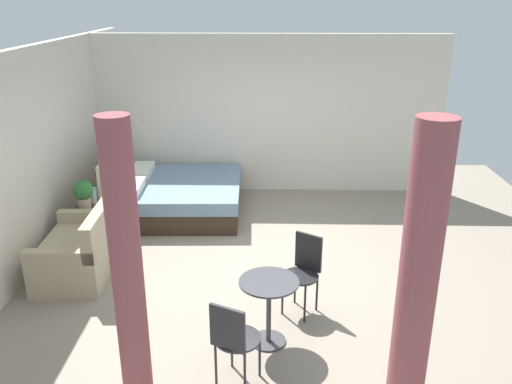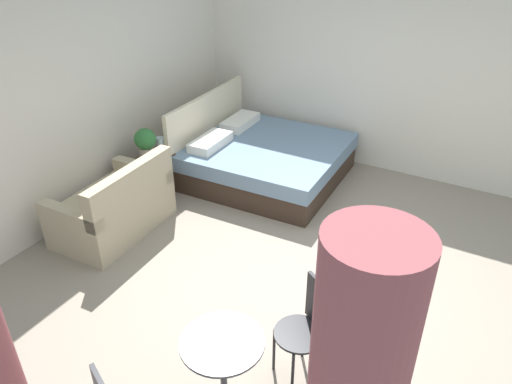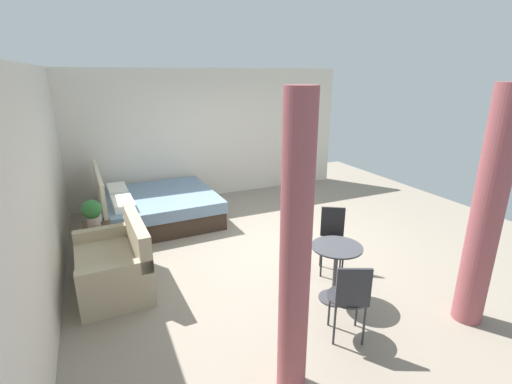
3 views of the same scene
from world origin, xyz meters
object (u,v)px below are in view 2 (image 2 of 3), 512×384
(potted_plant, at_px, (145,142))
(cafe_chair_near_couch, at_px, (309,322))
(nightstand, at_px, (157,175))
(vase, at_px, (161,146))
(bed, at_px, (264,159))
(balcony_table, at_px, (223,363))
(couch, at_px, (115,209))

(potted_plant, xyz_separation_m, cafe_chair_near_couch, (-1.60, -2.97, -0.23))
(nightstand, distance_m, vase, 0.40)
(bed, height_order, vase, bed)
(potted_plant, distance_m, balcony_table, 3.41)
(bed, height_order, couch, bed)
(vase, relative_size, balcony_table, 0.31)
(balcony_table, height_order, cafe_chair_near_couch, cafe_chair_near_couch)
(bed, xyz_separation_m, balcony_table, (-3.40, -1.53, 0.20))
(couch, bearing_deg, vase, 7.69)
(couch, xyz_separation_m, nightstand, (0.94, 0.17, -0.04))
(couch, bearing_deg, cafe_chair_near_couch, -105.34)
(vase, distance_m, balcony_table, 3.51)
(nightstand, relative_size, potted_plant, 1.30)
(potted_plant, relative_size, cafe_chair_near_couch, 0.46)
(nightstand, distance_m, potted_plant, 0.51)
(bed, distance_m, cafe_chair_near_couch, 3.38)
(couch, distance_m, nightstand, 0.96)
(potted_plant, bearing_deg, balcony_table, -130.70)
(balcony_table, bearing_deg, cafe_chair_near_couch, -32.01)
(bed, relative_size, vase, 9.17)
(balcony_table, xyz_separation_m, cafe_chair_near_couch, (0.62, -0.39, 0.05))
(potted_plant, height_order, balcony_table, potted_plant)
(bed, relative_size, balcony_table, 2.89)
(bed, height_order, balcony_table, bed)
(couch, height_order, nightstand, couch)
(bed, xyz_separation_m, nightstand, (-1.08, 1.02, -0.02))
(vase, relative_size, cafe_chair_near_couch, 0.25)
(vase, bearing_deg, couch, -172.31)
(potted_plant, relative_size, balcony_table, 0.58)
(potted_plant, distance_m, cafe_chair_near_couch, 3.38)
(couch, height_order, cafe_chair_near_couch, same)
(nightstand, height_order, balcony_table, balcony_table)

